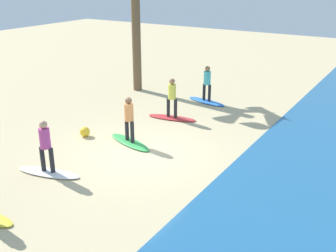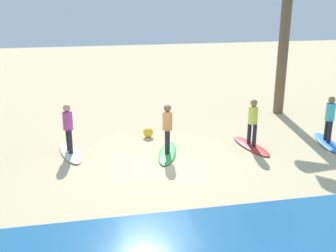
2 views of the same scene
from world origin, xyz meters
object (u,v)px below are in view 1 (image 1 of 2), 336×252
object	(u,v)px
surfboard_blue	(206,101)
surfer_red	(172,95)
beach_ball	(85,132)
surfboard_red	(172,118)
surfer_blue	(207,81)
surfboard_green	(130,142)
surfer_white	(45,143)
surfboard_white	(49,172)
surfer_green	(129,116)

from	to	relation	value
surfboard_blue	surfer_red	distance (m)	2.98
beach_ball	surfboard_red	bearing A→B (deg)	152.77
surfboard_red	beach_ball	bearing A→B (deg)	-127.87
surfer_blue	surfboard_green	distance (m)	5.89
surfer_white	surfboard_green	bearing A→B (deg)	167.91
beach_ball	surfer_white	bearing A→B (deg)	21.85
surfboard_red	beach_ball	size ratio (longest dim) A/B	5.56
surfer_red	surfboard_white	bearing A→B (deg)	-5.57
surfer_white	beach_ball	xyz separation A→B (m)	(-2.82, -1.13, -0.85)
surfboard_blue	surfboard_white	xyz separation A→B (m)	(9.00, -0.80, 0.00)
surfboard_green	beach_ball	distance (m)	1.86
surfer_blue	surfer_green	xyz separation A→B (m)	(5.81, -0.11, 0.00)
surfboard_green	surfboard_white	world-z (taller)	same
surfer_red	surfboard_blue	bearing A→B (deg)	176.08
surfboard_blue	surfboard_green	size ratio (longest dim) A/B	1.00
beach_ball	surfer_blue	bearing A→B (deg)	162.66
surfboard_white	beach_ball	xyz separation A→B (m)	(-2.82, -1.13, 0.14)
surfboard_red	surfer_green	xyz separation A→B (m)	(3.01, 0.08, 0.99)
surfboard_blue	surfboard_green	bearing A→B (deg)	-78.79
surfer_blue	beach_ball	world-z (taller)	surfer_blue
surfer_blue	surfboard_red	distance (m)	2.98
surfer_red	surfer_white	xyz separation A→B (m)	(6.20, -0.60, 0.00)
surfboard_blue	surfer_red	size ratio (longest dim) A/B	1.28
surfer_red	surfboard_green	distance (m)	3.17
surfer_red	surfer_green	bearing A→B (deg)	1.52
surfboard_white	beach_ball	distance (m)	3.05
beach_ball	surfer_green	bearing A→B (deg)	101.47
beach_ball	surfboard_blue	bearing A→B (deg)	162.66
surfboard_red	surfer_white	size ratio (longest dim) A/B	1.28
surfer_white	beach_ball	distance (m)	3.16
surfboard_red	surfer_white	world-z (taller)	surfer_white
surfer_red	surfer_green	xyz separation A→B (m)	(3.01, 0.08, 0.00)
surfer_blue	surfboard_red	size ratio (longest dim) A/B	0.78
surfboard_blue	surfer_white	xyz separation A→B (m)	(9.00, -0.80, 0.99)
surfer_blue	beach_ball	distance (m)	6.53
surfboard_blue	surfer_white	size ratio (longest dim) A/B	1.28
surfboard_red	surfboard_green	world-z (taller)	same
surfboard_blue	surfboard_white	bearing A→B (deg)	-82.74
surfboard_blue	beach_ball	size ratio (longest dim) A/B	5.56
surfboard_blue	surfboard_red	distance (m)	2.81
surfer_blue	beach_ball	size ratio (longest dim) A/B	4.34
surfer_red	surfer_white	bearing A→B (deg)	-5.57
surfer_white	beach_ball	bearing A→B (deg)	-158.15
surfboard_blue	beach_ball	bearing A→B (deg)	-95.03
surfer_green	surfboard_red	bearing A→B (deg)	-178.48
surfer_green	surfer_white	distance (m)	3.27
surfer_blue	surfboard_red	bearing A→B (deg)	-3.92
surfer_green	surfer_red	bearing A→B (deg)	-178.48
surfer_red	surfboard_green	world-z (taller)	surfer_red
surfboard_red	surfer_red	xyz separation A→B (m)	(0.00, 0.00, 0.99)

